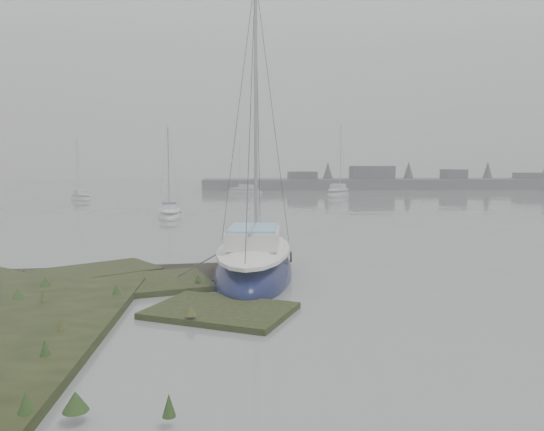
{
  "coord_description": "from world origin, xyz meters",
  "views": [
    {
      "loc": [
        0.98,
        -13.84,
        3.89
      ],
      "look_at": [
        2.27,
        6.64,
        1.8
      ],
      "focal_mm": 35.0,
      "sensor_mm": 36.0,
      "label": 1
    }
  ],
  "objects": [
    {
      "name": "sailboat_main",
      "position": [
        1.5,
        4.03,
        0.34
      ],
      "size": [
        3.32,
        8.06,
        11.07
      ],
      "rotation": [
        0.0,
        0.0,
        -0.1
      ],
      "color": "#0E143A",
      "rests_on": "ground"
    },
    {
      "name": "sailboat_far_b",
      "position": [
        12.32,
        45.85,
        0.27
      ],
      "size": [
        4.52,
        6.52,
        8.82
      ],
      "rotation": [
        0.0,
        0.0,
        -0.44
      ],
      "color": "#ADB4B8",
      "rests_on": "ground"
    },
    {
      "name": "sailboat_far_a",
      "position": [
        -15.28,
        41.68,
        0.21
      ],
      "size": [
        3.87,
        4.85,
        6.71
      ],
      "rotation": [
        0.0,
        0.0,
        0.57
      ],
      "color": "silver",
      "rests_on": "ground"
    },
    {
      "name": "sailboat_far_c",
      "position": [
        1.71,
        52.18,
        0.21
      ],
      "size": [
        4.97,
        3.47,
        6.72
      ],
      "rotation": [
        0.0,
        0.0,
        1.12
      ],
      "color": "#A1A8AB",
      "rests_on": "ground"
    },
    {
      "name": "ground",
      "position": [
        0.0,
        30.0,
        0.0
      ],
      "size": [
        160.0,
        160.0,
        0.0
      ],
      "primitive_type": "plane",
      "color": "slate",
      "rests_on": "ground"
    },
    {
      "name": "sailboat_white",
      "position": [
        -3.83,
        23.12,
        0.21
      ],
      "size": [
        2.24,
        5.01,
        6.82
      ],
      "rotation": [
        0.0,
        0.0,
        0.14
      ],
      "color": "silver",
      "rests_on": "ground"
    },
    {
      "name": "far_shoreline",
      "position": [
        26.84,
        61.9,
        0.85
      ],
      "size": [
        60.0,
        8.0,
        4.15
      ],
      "color": "#4C4F51",
      "rests_on": "ground"
    }
  ]
}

